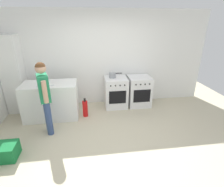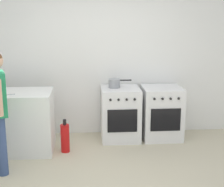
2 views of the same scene
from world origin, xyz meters
TOP-DOWN VIEW (x-y plane):
  - ground_plane at (0.00, 0.00)m, footprint 8.00×8.00m
  - back_wall at (0.00, 1.95)m, footprint 6.00×0.10m
  - counter_unit at (-1.35, 1.20)m, footprint 1.30×0.70m
  - oven_left at (0.35, 1.58)m, footprint 0.61×0.62m
  - oven_right at (1.02, 1.58)m, footprint 0.62×0.62m
  - pot at (0.26, 1.62)m, footprint 0.37×0.19m
  - knife_utility at (-1.32, 1.02)m, footprint 0.25×0.11m
  - knife_paring at (-1.48, 1.05)m, footprint 0.19×0.13m
  - person at (-1.30, 0.50)m, footprint 0.29×0.55m
  - fire_extinguisher at (-0.52, 1.10)m, footprint 0.13×0.13m
  - recycling_crate_lower at (-1.99, -0.23)m, footprint 0.52×0.36m
  - larder_cabinet at (-2.30, 1.68)m, footprint 0.48×0.44m

SIDE VIEW (x-z plane):
  - ground_plane at x=0.00m, z-range 0.00..0.00m
  - recycling_crate_lower at x=-1.99m, z-range 0.00..0.28m
  - fire_extinguisher at x=-0.52m, z-range -0.03..0.47m
  - oven_left at x=0.35m, z-range 0.00..0.85m
  - oven_right at x=1.02m, z-range 0.00..0.85m
  - counter_unit at x=-1.35m, z-range 0.00..0.90m
  - knife_utility at x=-1.32m, z-range 0.90..0.91m
  - knife_paring at x=-1.48m, z-range 0.90..0.91m
  - pot at x=0.26m, z-range 0.85..0.99m
  - person at x=-1.30m, z-range 0.14..1.72m
  - larder_cabinet at x=-2.30m, z-range 0.00..2.00m
  - back_wall at x=0.00m, z-range 0.00..2.60m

